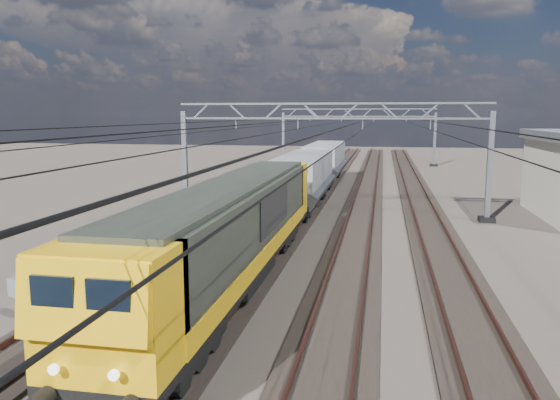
% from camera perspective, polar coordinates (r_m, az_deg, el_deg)
% --- Properties ---
extents(ground, '(160.00, 160.00, 0.00)m').
position_cam_1_polar(ground, '(30.78, 4.38, -3.08)').
color(ground, black).
rests_on(ground, ground).
extents(track_outer_west, '(2.60, 140.00, 0.30)m').
position_cam_1_polar(track_outer_west, '(31.96, -6.38, -2.53)').
color(track_outer_west, black).
rests_on(track_outer_west, ground).
extents(track_loco, '(2.60, 140.00, 0.30)m').
position_cam_1_polar(track_loco, '(31.04, 0.71, -2.81)').
color(track_loco, black).
rests_on(track_loco, ground).
extents(track_inner_east, '(2.60, 140.00, 0.30)m').
position_cam_1_polar(track_inner_east, '(30.62, 8.11, -3.07)').
color(track_inner_east, black).
rests_on(track_inner_east, ground).
extents(track_outer_east, '(2.60, 140.00, 0.30)m').
position_cam_1_polar(track_outer_east, '(30.72, 15.60, -3.27)').
color(track_outer_east, black).
rests_on(track_outer_east, ground).
extents(catenary_gantry_mid, '(19.90, 0.90, 7.11)m').
position_cam_1_polar(catenary_gantry_mid, '(34.18, 5.21, 4.73)').
color(catenary_gantry_mid, gray).
rests_on(catenary_gantry_mid, ground).
extents(catenary_gantry_far, '(19.90, 0.90, 7.11)m').
position_cam_1_polar(catenary_gantry_far, '(70.05, 8.07, 6.82)').
color(catenary_gantry_far, gray).
rests_on(catenary_gantry_far, ground).
extents(overhead_wires, '(12.03, 140.00, 0.53)m').
position_cam_1_polar(overhead_wires, '(38.08, 5.83, 7.93)').
color(overhead_wires, black).
rests_on(overhead_wires, ground).
extents(locomotive, '(2.76, 21.10, 3.62)m').
position_cam_1_polar(locomotive, '(19.85, -4.91, -2.93)').
color(locomotive, black).
rests_on(locomotive, ground).
extents(hopper_wagon_lead, '(3.38, 13.00, 3.25)m').
position_cam_1_polar(hopper_wagon_lead, '(37.01, 2.45, 2.47)').
color(hopper_wagon_lead, black).
rests_on(hopper_wagon_lead, ground).
extents(hopper_wagon_mid, '(3.38, 13.00, 3.25)m').
position_cam_1_polar(hopper_wagon_mid, '(51.04, 4.75, 4.24)').
color(hopper_wagon_mid, black).
rests_on(hopper_wagon_mid, ground).
extents(trackside_cabinet, '(0.55, 0.48, 1.38)m').
position_cam_1_polar(trackside_cabinet, '(19.01, -25.79, -8.30)').
color(trackside_cabinet, gray).
rests_on(trackside_cabinet, ground).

